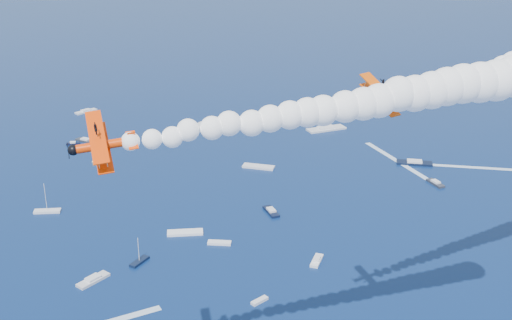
{
  "coord_description": "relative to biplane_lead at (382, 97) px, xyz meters",
  "views": [
    {
      "loc": [
        1.11,
        -71.62,
        85.42
      ],
      "look_at": [
        -6.12,
        12.45,
        51.74
      ],
      "focal_mm": 46.02,
      "sensor_mm": 36.0,
      "label": 1
    }
  ],
  "objects": [
    {
      "name": "biplane_lead",
      "position": [
        0.0,
        0.0,
        0.0
      ],
      "size": [
        11.83,
        12.73,
        8.6
      ],
      "primitive_type": null,
      "rotation": [
        -0.37,
        0.07,
        3.7
      ],
      "color": "#F45105"
    },
    {
      "name": "biplane_trail",
      "position": [
        -35.56,
        -21.66,
        -0.68
      ],
      "size": [
        11.59,
        13.16,
        9.51
      ],
      "primitive_type": null,
      "rotation": [
        -0.42,
        0.07,
        3.51
      ],
      "color": "#FF3D05"
    },
    {
      "name": "smoke_trail_trail",
      "position": [
        -3.63,
        -9.41,
        1.96
      ],
      "size": [
        71.05,
        50.39,
        11.98
      ],
      "primitive_type": null,
      "rotation": [
        0.0,
        0.0,
        3.51
      ],
      "color": "white"
    },
    {
      "name": "spectator_boats",
      "position": [
        -16.61,
        95.11,
        -57.73
      ],
      "size": [
        218.67,
        171.13,
        0.7
      ],
      "color": "#292C37",
      "rests_on": "ground"
    },
    {
      "name": "boat_wakes",
      "position": [
        4.19,
        85.58,
        -58.05
      ],
      "size": [
        145.42,
        133.65,
        0.04
      ],
      "color": "white",
      "rests_on": "ground"
    }
  ]
}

